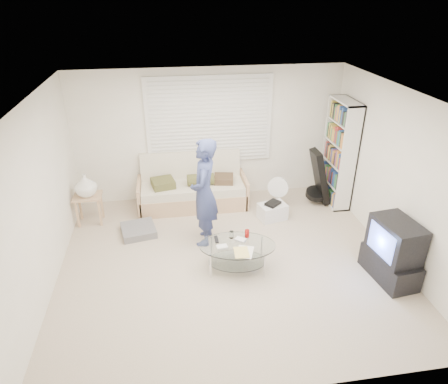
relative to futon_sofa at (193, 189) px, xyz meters
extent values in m
plane|color=tan|center=(0.38, -1.87, -0.32)|extent=(5.00, 5.00, 0.00)
cube|color=silver|center=(0.38, 0.38, 0.93)|extent=(5.00, 0.02, 2.50)
cube|color=silver|center=(0.38, -4.12, 0.93)|extent=(5.00, 0.02, 2.50)
cube|color=silver|center=(-2.12, -1.87, 0.93)|extent=(0.02, 4.50, 2.50)
cube|color=silver|center=(2.88, -1.87, 0.93)|extent=(0.02, 4.50, 2.50)
cube|color=white|center=(0.38, -1.87, 2.18)|extent=(5.00, 4.50, 0.02)
cube|color=white|center=(0.38, 0.35, 1.23)|extent=(2.32, 0.06, 1.62)
cube|color=black|center=(0.38, 0.33, 1.23)|extent=(2.20, 0.01, 1.50)
cube|color=silver|center=(0.38, 0.31, 1.23)|extent=(2.16, 0.04, 1.50)
cube|color=silver|center=(0.38, 0.33, 1.23)|extent=(2.32, 0.08, 1.62)
cube|color=tan|center=(0.00, -0.04, -0.17)|extent=(1.96, 0.78, 0.31)
cube|color=beige|center=(0.00, -0.06, 0.07)|extent=(1.88, 0.72, 0.16)
cube|color=beige|center=(0.00, 0.27, 0.36)|extent=(1.88, 0.22, 0.60)
cube|color=tan|center=(-0.98, -0.04, -0.05)|extent=(0.06, 0.78, 0.55)
cube|color=tan|center=(0.98, -0.04, -0.05)|extent=(0.06, 0.78, 0.55)
cube|color=#4B4B26|center=(-0.54, -0.09, 0.22)|extent=(0.46, 0.46, 0.14)
cylinder|color=#4B4B26|center=(0.15, -0.12, 0.25)|extent=(0.49, 0.22, 0.22)
cube|color=#493724|center=(0.59, -0.06, 0.21)|extent=(0.41, 0.41, 0.12)
cube|color=slate|center=(-1.00, -0.87, -0.26)|extent=(0.64, 0.64, 0.12)
cube|color=tan|center=(-1.84, -0.36, 0.19)|extent=(0.47, 0.37, 0.04)
cube|color=tan|center=(-2.02, -0.50, -0.07)|extent=(0.04, 0.04, 0.51)
cube|color=tan|center=(-1.65, -0.50, -0.07)|extent=(0.04, 0.04, 0.51)
cube|color=tan|center=(-2.02, -0.22, -0.07)|extent=(0.04, 0.04, 0.51)
cube|color=tan|center=(-1.65, -0.22, -0.07)|extent=(0.04, 0.04, 0.51)
imported|color=white|center=(-1.84, -0.36, 0.41)|extent=(0.38, 0.38, 0.39)
cube|color=white|center=(2.71, -0.28, 0.67)|extent=(0.31, 0.84, 1.99)
cube|color=black|center=(2.38, -0.30, 0.23)|extent=(0.39, 0.39, 1.06)
cylinder|color=black|center=(2.34, -0.30, -0.12)|extent=(0.39, 0.40, 0.20)
cylinder|color=white|center=(1.54, -0.37, -0.31)|extent=(0.26, 0.26, 0.03)
cylinder|color=white|center=(1.54, -0.37, -0.14)|extent=(0.04, 0.04, 0.33)
cylinder|color=white|center=(1.54, -0.37, 0.12)|extent=(0.40, 0.26, 0.38)
cylinder|color=white|center=(1.54, -0.37, 0.12)|extent=(0.12, 0.09, 0.10)
cube|color=white|center=(1.37, -0.74, -0.18)|extent=(0.54, 0.44, 0.28)
cube|color=black|center=(1.37, -0.74, -0.02)|extent=(0.33, 0.31, 0.05)
cube|color=black|center=(2.58, -2.58, -0.14)|extent=(0.55, 0.89, 0.37)
cube|color=black|center=(2.58, -2.58, 0.32)|extent=(0.55, 0.75, 0.54)
cube|color=#677EF1|center=(2.36, -2.61, 0.32)|extent=(0.09, 0.54, 0.41)
ellipsoid|color=silver|center=(0.48, -2.04, 0.08)|extent=(1.20, 0.86, 0.02)
ellipsoid|color=silver|center=(0.48, -2.04, -0.20)|extent=(0.91, 0.66, 0.01)
cylinder|color=silver|center=(0.07, -2.21, -0.13)|extent=(0.03, 0.03, 0.38)
cylinder|color=silver|center=(0.83, -2.32, -0.13)|extent=(0.03, 0.03, 0.38)
cylinder|color=silver|center=(0.13, -1.77, -0.13)|extent=(0.03, 0.03, 0.38)
cylinder|color=silver|center=(0.89, -1.88, -0.13)|extent=(0.03, 0.03, 0.38)
cube|color=white|center=(0.25, -2.09, 0.11)|extent=(0.16, 0.12, 0.04)
cube|color=white|center=(0.54, -1.95, 0.11)|extent=(0.18, 0.17, 0.04)
cylinder|color=silver|center=(0.43, -1.85, 0.14)|extent=(0.06, 0.06, 0.11)
cylinder|color=red|center=(0.66, -1.87, 0.15)|extent=(0.07, 0.07, 0.12)
cube|color=black|center=(0.20, -1.88, 0.10)|extent=(0.05, 0.17, 0.02)
cube|color=white|center=(0.55, -2.24, 0.09)|extent=(0.31, 0.36, 0.01)
cube|color=#E5CC6A|center=(0.50, -2.25, 0.10)|extent=(0.22, 0.28, 0.01)
imported|color=navy|center=(0.10, -1.25, 0.56)|extent=(0.55, 0.72, 1.76)
camera|label=1|loc=(-0.44, -6.73, 3.39)|focal=32.00mm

